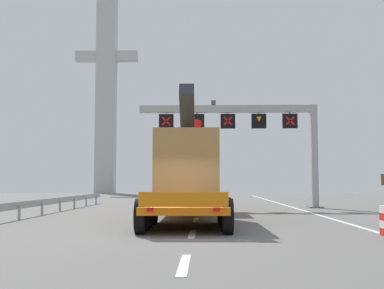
{
  "coord_description": "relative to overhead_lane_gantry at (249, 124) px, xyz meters",
  "views": [
    {
      "loc": [
        0.7,
        -15.85,
        1.61
      ],
      "look_at": [
        0.0,
        9.53,
        3.53
      ],
      "focal_mm": 46.59,
      "sensor_mm": 36.0,
      "label": 1
    }
  ],
  "objects": [
    {
      "name": "ground",
      "position": [
        -3.48,
        -15.59,
        -5.25
      ],
      "size": [
        112.0,
        112.0,
        0.0
      ],
      "primitive_type": "plane",
      "color": "slate"
    },
    {
      "name": "lane_markings",
      "position": [
        -3.2,
        9.93,
        -5.25
      ],
      "size": [
        0.2,
        65.64,
        0.01
      ],
      "color": "silver",
      "rests_on": "ground"
    },
    {
      "name": "edge_line_right",
      "position": [
        2.72,
        -3.59,
        -5.25
      ],
      "size": [
        0.2,
        63.0,
        0.01
      ],
      "primitive_type": "cube",
      "color": "silver",
      "rests_on": "ground"
    },
    {
      "name": "overhead_lane_gantry",
      "position": [
        0.0,
        0.0,
        0.0
      ],
      "size": [
        11.49,
        0.9,
        6.78
      ],
      "color": "#9EA0A5",
      "rests_on": "ground"
    },
    {
      "name": "heavy_haul_truck_orange",
      "position": [
        -3.55,
        -8.53,
        -3.27
      ],
      "size": [
        3.15,
        14.09,
        5.3
      ],
      "color": "orange",
      "rests_on": "ground"
    },
    {
      "name": "guardrail_left",
      "position": [
        -10.89,
        -5.51,
        -4.69
      ],
      "size": [
        0.13,
        24.17,
        0.76
      ],
      "color": "#999EA3",
      "rests_on": "ground"
    },
    {
      "name": "bridge_pylon_distant",
      "position": [
        -17.21,
        39.68,
        11.18
      ],
      "size": [
        9.0,
        2.0,
        32.09
      ],
      "color": "#B7B7B2",
      "rests_on": "ground"
    }
  ]
}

